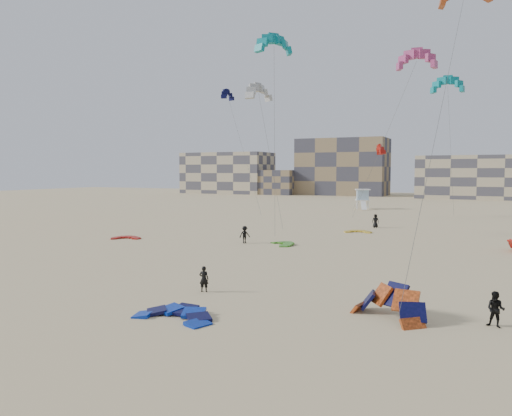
% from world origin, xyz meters
% --- Properties ---
extents(ground, '(320.00, 320.00, 0.00)m').
position_xyz_m(ground, '(0.00, 0.00, 0.00)').
color(ground, '#C5B284').
rests_on(ground, ground).
extents(kite_ground_blue, '(4.20, 4.41, 1.41)m').
position_xyz_m(kite_ground_blue, '(-1.08, -1.90, 0.00)').
color(kite_ground_blue, '#0E28B9').
rests_on(kite_ground_blue, ground).
extents(kite_ground_orange, '(5.96, 5.91, 4.35)m').
position_xyz_m(kite_ground_orange, '(9.05, 2.86, 0.00)').
color(kite_ground_orange, '#FF6121').
rests_on(kite_ground_orange, ground).
extents(kite_ground_red, '(4.04, 4.14, 0.58)m').
position_xyz_m(kite_ground_red, '(-23.87, 21.36, 0.00)').
color(kite_ground_red, '#AE0B16').
rests_on(kite_ground_red, ground).
extents(kite_ground_green, '(4.40, 4.38, 0.83)m').
position_xyz_m(kite_ground_green, '(-5.89, 24.66, 0.00)').
color(kite_ground_green, '#4A9F29').
rests_on(kite_ground_green, ground).
extents(kite_ground_yellow, '(3.54, 3.67, 0.56)m').
position_xyz_m(kite_ground_yellow, '(-1.32, 38.57, 0.00)').
color(kite_ground_yellow, gold).
rests_on(kite_ground_yellow, ground).
extents(kitesurfer_main, '(0.70, 0.55, 1.67)m').
position_xyz_m(kitesurfer_main, '(-2.70, 3.69, 0.84)').
color(kitesurfer_main, black).
rests_on(kitesurfer_main, ground).
extents(kitesurfer_b, '(1.02, 0.88, 1.80)m').
position_xyz_m(kitesurfer_b, '(14.17, 3.64, 0.90)').
color(kitesurfer_b, black).
rests_on(kitesurfer_b, ground).
extents(kitesurfer_c, '(1.30, 1.35, 1.85)m').
position_xyz_m(kitesurfer_c, '(-10.01, 24.06, 0.92)').
color(kitesurfer_c, black).
rests_on(kitesurfer_c, ground).
extents(kitesurfer_e, '(0.99, 0.72, 1.86)m').
position_xyz_m(kitesurfer_e, '(-0.45, 44.79, 0.93)').
color(kitesurfer_e, black).
rests_on(kitesurfer_e, ground).
extents(kite_fly_teal_a, '(5.37, 5.37, 20.81)m').
position_xyz_m(kite_fly_teal_a, '(-6.68, 24.14, 20.42)').
color(kite_fly_teal_a, '#139D91').
rests_on(kite_fly_teal_a, ground).
extents(kite_fly_grey, '(5.61, 4.67, 17.18)m').
position_xyz_m(kite_fly_grey, '(-11.31, 30.37, 16.80)').
color(kite_fly_grey, silver).
rests_on(kite_fly_grey, ground).
extents(kite_fly_pink, '(12.18, 10.00, 21.39)m').
position_xyz_m(kite_fly_pink, '(5.04, 40.70, 21.05)').
color(kite_fly_pink, '#BA488C').
rests_on(kite_fly_pink, ground).
extents(kite_fly_navy, '(8.81, 4.40, 19.76)m').
position_xyz_m(kite_fly_navy, '(-24.96, 47.77, 19.77)').
color(kite_fly_navy, '#0C0A3A').
rests_on(kite_fly_navy, ground).
extents(kite_fly_teal_b, '(5.11, 4.84, 20.40)m').
position_xyz_m(kite_fly_teal_b, '(7.46, 55.38, 20.10)').
color(kite_fly_teal_b, '#139D91').
rests_on(kite_fly_teal_b, ground).
extents(kite_fly_red, '(6.51, 4.22, 11.43)m').
position_xyz_m(kite_fly_red, '(-3.33, 61.68, 11.18)').
color(kite_fly_red, '#AE0B16').
rests_on(kite_fly_red, ground).
extents(lifeguard_tower_far, '(3.63, 5.96, 4.04)m').
position_xyz_m(lifeguard_tower_far, '(-10.01, 77.44, 2.00)').
color(lifeguard_tower_far, white).
rests_on(lifeguard_tower_far, ground).
extents(condo_west_a, '(30.00, 15.00, 14.00)m').
position_xyz_m(condo_west_a, '(-70.00, 130.00, 7.00)').
color(condo_west_a, tan).
rests_on(condo_west_a, ground).
extents(condo_west_b, '(28.00, 14.00, 18.00)m').
position_xyz_m(condo_west_b, '(-30.00, 134.00, 9.00)').
color(condo_west_b, '#816C4E').
rests_on(condo_west_b, ground).
extents(condo_mid, '(32.00, 16.00, 12.00)m').
position_xyz_m(condo_mid, '(10.00, 130.00, 6.00)').
color(condo_mid, tan).
rests_on(condo_mid, ground).
extents(condo_fill_left, '(12.00, 10.00, 8.00)m').
position_xyz_m(condo_fill_left, '(-50.00, 128.00, 4.00)').
color(condo_fill_left, '#816C4E').
rests_on(condo_fill_left, ground).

